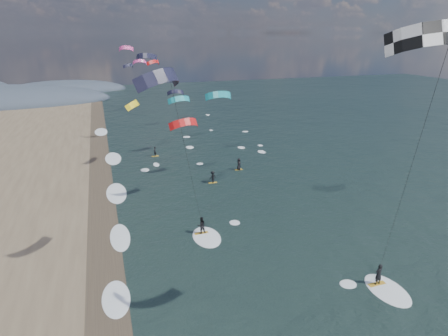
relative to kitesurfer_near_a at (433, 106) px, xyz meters
name	(u,v)px	position (x,y,z in m)	size (l,w,h in m)	color
ground	(293,320)	(-4.82, 3.61, -14.98)	(260.00, 260.00, 0.00)	black
wet_sand_strip	(105,269)	(-16.82, 13.61, -14.98)	(3.00, 240.00, 0.00)	#382D23
kitesurfer_near_a	(433,106)	(0.00, 0.00, 0.00)	(7.90, 8.67, 19.32)	#B98920
kitesurfer_near_b	(183,137)	(-10.10, 12.56, -3.92)	(7.07, 9.17, 16.68)	#B98920
far_kitesurfers	(212,167)	(-2.00, 32.64, -14.16)	(11.54, 14.39, 1.72)	#B98920
bg_kite_field	(156,75)	(-5.47, 57.49, -3.94)	(13.00, 72.50, 9.56)	teal
shoreline_surf	(117,239)	(-15.62, 18.36, -14.98)	(2.40, 79.40, 0.11)	white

